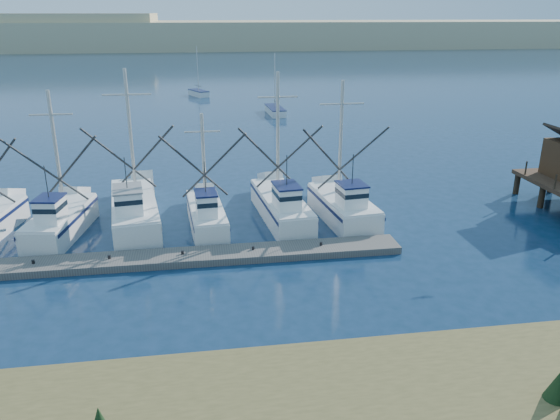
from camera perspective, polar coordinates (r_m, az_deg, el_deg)
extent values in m
plane|color=#0D263D|center=(26.30, 4.83, -10.38)|extent=(500.00, 500.00, 0.00)
cube|color=#5C5852|center=(31.69, -15.56, -5.14)|extent=(31.15, 2.15, 0.42)
cube|color=tan|center=(232.25, -7.64, 17.73)|extent=(360.00, 60.00, 10.00)
cube|color=white|center=(36.82, -21.88, -1.36)|extent=(3.41, 7.48, 1.56)
cube|color=white|center=(34.63, -22.83, -0.10)|extent=(1.60, 1.95, 1.50)
cylinder|color=#B7B2A8|center=(36.72, -22.37, 5.82)|extent=(0.22, 0.22, 7.34)
cube|color=white|center=(37.12, -14.93, -0.25)|extent=(4.03, 9.89, 1.73)
cube|color=white|center=(34.29, -15.55, 0.88)|extent=(1.91, 2.54, 1.50)
cylinder|color=#B7B2A8|center=(37.36, -15.37, 7.80)|extent=(0.22, 0.22, 8.22)
cube|color=white|center=(35.76, -7.67, -0.76)|extent=(2.61, 7.29, 1.43)
cube|color=white|center=(33.53, -7.71, 0.48)|extent=(1.33, 1.83, 1.50)
cylinder|color=#B7B2A8|center=(35.83, -7.99, 5.37)|extent=(0.22, 0.22, 5.84)
cube|color=white|center=(36.90, 0.12, 0.17)|extent=(3.24, 9.00, 1.54)
cube|color=white|center=(34.29, 0.70, 1.30)|extent=(1.60, 2.27, 1.50)
cylinder|color=#B7B2A8|center=(37.01, -0.23, 8.00)|extent=(0.22, 0.22, 8.10)
cube|color=white|center=(37.05, 6.58, 0.11)|extent=(3.45, 7.60, 1.53)
cube|color=white|center=(34.84, 7.47, 1.42)|extent=(1.74, 1.95, 1.50)
cylinder|color=#B7B2A8|center=(36.95, 6.36, 7.46)|extent=(0.22, 0.22, 7.61)
cube|color=white|center=(76.56, -0.51, 10.31)|extent=(2.14, 6.60, 0.90)
cylinder|color=#B7B2A8|center=(76.29, -0.56, 13.35)|extent=(0.12, 0.12, 7.20)
cube|color=white|center=(94.72, -8.50, 11.96)|extent=(3.52, 5.11, 0.90)
cylinder|color=#B7B2A8|center=(94.56, -8.63, 14.41)|extent=(0.12, 0.12, 7.20)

